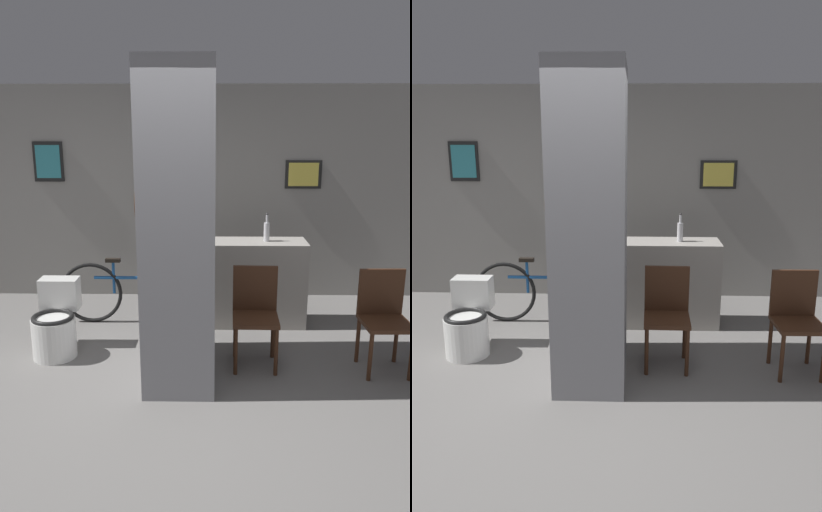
% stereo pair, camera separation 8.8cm
% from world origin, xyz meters
% --- Properties ---
extents(ground_plane, '(14.00, 14.00, 0.00)m').
position_xyz_m(ground_plane, '(0.00, 0.00, 0.00)').
color(ground_plane, slate).
extents(wall_back, '(8.00, 0.09, 2.60)m').
position_xyz_m(wall_back, '(-0.00, 2.63, 1.30)').
color(wall_back, gray).
rests_on(wall_back, ground_plane).
extents(pillar_center, '(0.61, 1.09, 2.60)m').
position_xyz_m(pillar_center, '(0.13, 0.55, 1.30)').
color(pillar_center, gray).
rests_on(pillar_center, ground_plane).
extents(counter_shelf, '(1.32, 0.44, 0.93)m').
position_xyz_m(counter_shelf, '(0.75, 1.66, 0.46)').
color(counter_shelf, gray).
rests_on(counter_shelf, ground_plane).
extents(toilet, '(0.41, 0.57, 0.69)m').
position_xyz_m(toilet, '(-1.09, 0.86, 0.29)').
color(toilet, silver).
rests_on(toilet, ground_plane).
extents(chair_near_pillar, '(0.42, 0.42, 0.89)m').
position_xyz_m(chair_near_pillar, '(0.79, 0.70, 0.50)').
color(chair_near_pillar, '#422616').
rests_on(chair_near_pillar, ground_plane).
extents(chair_by_doorway, '(0.41, 0.41, 0.89)m').
position_xyz_m(chair_by_doorway, '(1.92, 0.62, 0.50)').
color(chair_by_doorway, '#422616').
rests_on(chair_by_doorway, ground_plane).
extents(bicycle, '(1.70, 0.42, 0.73)m').
position_xyz_m(bicycle, '(-0.42, 1.65, 0.36)').
color(bicycle, black).
rests_on(bicycle, ground_plane).
extents(bottle_tall, '(0.06, 0.06, 0.31)m').
position_xyz_m(bottle_tall, '(0.98, 1.66, 1.04)').
color(bottle_tall, silver).
rests_on(bottle_tall, counter_shelf).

